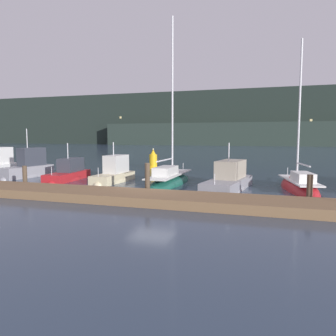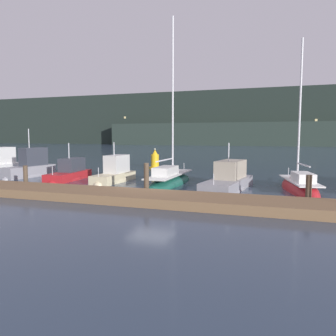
# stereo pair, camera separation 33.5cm
# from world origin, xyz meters

# --- Properties ---
(ground_plane) EXTENTS (400.00, 400.00, 0.00)m
(ground_plane) POSITION_xyz_m (0.00, 0.00, 0.00)
(ground_plane) COLOR #2D3D51
(dock) EXTENTS (40.37, 2.80, 0.45)m
(dock) POSITION_xyz_m (0.00, -2.27, 0.23)
(dock) COLOR brown
(dock) RESTS_ON ground
(mooring_pile_1) EXTENTS (0.28, 0.28, 1.44)m
(mooring_pile_1) POSITION_xyz_m (-8.34, -0.62, 0.72)
(mooring_pile_1) COLOR #4C3D2D
(mooring_pile_1) RESTS_ON ground
(mooring_pile_2) EXTENTS (0.28, 0.28, 1.82)m
(mooring_pile_2) POSITION_xyz_m (0.00, -0.62, 0.91)
(mooring_pile_2) COLOR #4C3D2D
(mooring_pile_2) RESTS_ON ground
(mooring_pile_3) EXTENTS (0.28, 0.28, 1.48)m
(mooring_pile_3) POSITION_xyz_m (8.34, -0.62, 0.74)
(mooring_pile_3) COLOR #4C3D2D
(mooring_pile_3) RESTS_ON ground
(motorboat_berth_2) EXTENTS (2.11, 5.11, 4.47)m
(motorboat_berth_2) POSITION_xyz_m (-12.29, 4.23, 0.45)
(motorboat_berth_2) COLOR gray
(motorboat_berth_2) RESTS_ON ground
(motorboat_berth_3) EXTENTS (2.12, 5.27, 3.31)m
(motorboat_berth_3) POSITION_xyz_m (-8.14, 3.71, 0.27)
(motorboat_berth_3) COLOR red
(motorboat_berth_3) RESTS_ON ground
(motorboat_berth_4) EXTENTS (1.70, 4.84, 3.53)m
(motorboat_berth_4) POSITION_xyz_m (-4.36, 3.80, 0.30)
(motorboat_berth_4) COLOR beige
(motorboat_berth_4) RESTS_ON ground
(sailboat_berth_5) EXTENTS (1.80, 7.73, 12.00)m
(sailboat_berth_5) POSITION_xyz_m (-0.13, 3.87, 0.16)
(sailboat_berth_5) COLOR #195647
(sailboat_berth_5) RESTS_ON ground
(motorboat_berth_6) EXTENTS (2.88, 6.48, 3.38)m
(motorboat_berth_6) POSITION_xyz_m (4.01, 2.96, 0.32)
(motorboat_berth_6) COLOR gray
(motorboat_berth_6) RESTS_ON ground
(sailboat_berth_7) EXTENTS (2.77, 6.52, 9.95)m
(sailboat_berth_7) POSITION_xyz_m (8.19, 3.79, 0.11)
(sailboat_berth_7) COLOR red
(sailboat_berth_7) RESTS_ON ground
(channel_buoy) EXTENTS (1.21, 1.21, 2.06)m
(channel_buoy) POSITION_xyz_m (-5.09, 14.01, 0.78)
(channel_buoy) COLOR gold
(channel_buoy) RESTS_ON ground
(hillside_backdrop) EXTENTS (240.00, 23.00, 20.08)m
(hillside_backdrop) POSITION_xyz_m (2.33, 109.08, 9.25)
(hillside_backdrop) COLOR #1E2823
(hillside_backdrop) RESTS_ON ground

